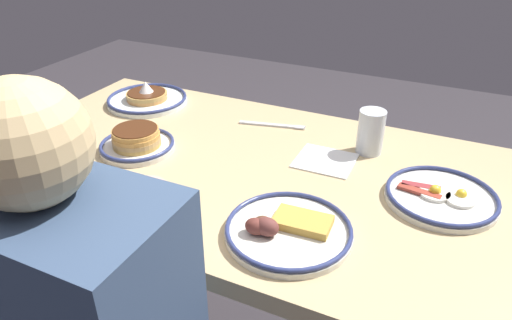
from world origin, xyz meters
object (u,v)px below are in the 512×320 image
object	(u,v)px
plate_far_side	(441,196)
paper_napkin	(325,161)
plate_far_companion	(287,229)
plate_center_pancakes	(137,142)
fork_far	(51,131)
fork_near	(272,125)
plate_near_main	(147,98)
drinking_glass	(370,134)
tea_spoon	(47,148)

from	to	relation	value
plate_far_side	paper_napkin	world-z (taller)	plate_far_side
plate_far_companion	plate_center_pancakes	bearing A→B (deg)	-18.49
fork_far	fork_near	bearing A→B (deg)	-150.83
plate_near_main	fork_near	distance (m)	0.46
plate_near_main	drinking_glass	xyz separation A→B (m)	(-0.76, 0.02, 0.04)
plate_far_side	fork_near	world-z (taller)	plate_far_side
plate_near_main	fork_near	xyz separation A→B (m)	(-0.45, -0.02, -0.01)
plate_far_side	fork_near	bearing A→B (deg)	-21.77
plate_far_side	paper_napkin	bearing A→B (deg)	-12.10
plate_far_companion	paper_napkin	size ratio (longest dim) A/B	1.77
plate_center_pancakes	fork_far	xyz separation A→B (m)	(0.30, 0.02, -0.02)
paper_napkin	plate_near_main	bearing A→B (deg)	-10.54
plate_center_pancakes	tea_spoon	world-z (taller)	plate_center_pancakes
plate_near_main	tea_spoon	world-z (taller)	plate_near_main
drinking_glass	fork_near	size ratio (longest dim) A/B	0.60
plate_far_side	paper_napkin	size ratio (longest dim) A/B	1.68
fork_near	drinking_glass	bearing A→B (deg)	172.71
drinking_glass	fork_far	world-z (taller)	drinking_glass
plate_near_main	plate_center_pancakes	size ratio (longest dim) A/B	1.30
plate_center_pancakes	fork_near	size ratio (longest dim) A/B	1.01
plate_far_side	paper_napkin	distance (m)	0.30
plate_far_side	fork_near	size ratio (longest dim) A/B	1.24
plate_center_pancakes	paper_napkin	distance (m)	0.52
plate_far_companion	fork_far	xyz separation A→B (m)	(0.82, -0.15, -0.01)
plate_far_side	tea_spoon	size ratio (longest dim) A/B	1.26
paper_napkin	plate_far_side	bearing A→B (deg)	167.90
plate_near_main	plate_far_side	distance (m)	0.98
plate_far_companion	drinking_glass	xyz separation A→B (m)	(-0.07, -0.43, 0.04)
plate_near_main	plate_far_companion	distance (m)	0.83
plate_far_side	plate_center_pancakes	bearing A→B (deg)	6.98
drinking_glass	paper_napkin	bearing A→B (deg)	48.32
tea_spoon	plate_near_main	bearing A→B (deg)	-96.78
plate_far_companion	plate_far_side	distance (m)	0.38
fork_near	tea_spoon	xyz separation A→B (m)	(0.50, 0.41, 0.00)
fork_near	tea_spoon	size ratio (longest dim) A/B	1.02
plate_center_pancakes	plate_far_side	distance (m)	0.79
plate_far_companion	tea_spoon	bearing A→B (deg)	-4.95
plate_near_main	fork_far	size ratio (longest dim) A/B	1.51
plate_center_pancakes	paper_napkin	bearing A→B (deg)	-161.88
plate_far_side	tea_spoon	bearing A→B (deg)	11.39
drinking_glass	tea_spoon	distance (m)	0.89
plate_near_main	tea_spoon	xyz separation A→B (m)	(0.05, 0.39, -0.01)
plate_near_main	plate_far_side	xyz separation A→B (m)	(-0.97, 0.19, -0.00)
plate_far_companion	plate_far_side	bearing A→B (deg)	-135.56
drinking_glass	plate_near_main	bearing A→B (deg)	-1.73
tea_spoon	fork_far	bearing A→B (deg)	-47.67
fork_near	fork_far	xyz separation A→B (m)	(0.58, 0.32, 0.00)
paper_napkin	fork_near	xyz separation A→B (m)	(0.21, -0.14, 0.00)
plate_center_pancakes	paper_napkin	world-z (taller)	plate_center_pancakes
plate_near_main	plate_far_side	world-z (taller)	plate_near_main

